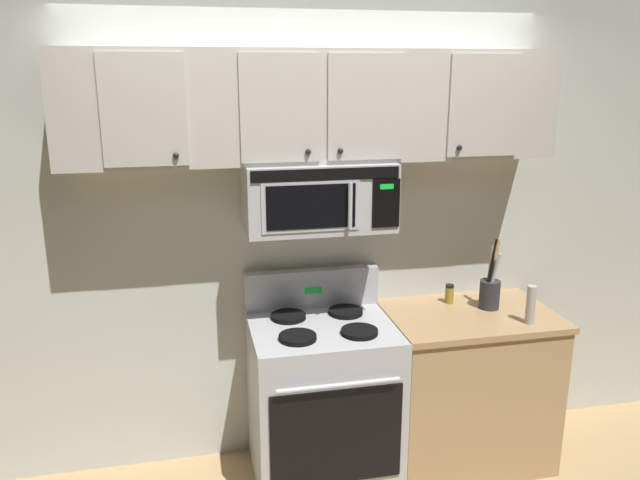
{
  "coord_description": "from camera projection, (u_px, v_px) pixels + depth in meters",
  "views": [
    {
      "loc": [
        -0.66,
        -2.56,
        2.2
      ],
      "look_at": [
        0.0,
        0.49,
        1.35
      ],
      "focal_mm": 35.12,
      "sensor_mm": 36.0,
      "label": 1
    }
  ],
  "objects": [
    {
      "name": "over_range_microwave",
      "position": [
        318.0,
        195.0,
        3.22
      ],
      "size": [
        0.76,
        0.43,
        0.35
      ],
      "color": "#B7BABF"
    },
    {
      "name": "utensil_crock_charcoal",
      "position": [
        490.0,
        290.0,
        3.51
      ],
      "size": [
        0.11,
        0.11,
        0.4
      ],
      "color": "#2D2D33",
      "rests_on": "counter_segment"
    },
    {
      "name": "counter_segment",
      "position": [
        465.0,
        385.0,
        3.59
      ],
      "size": [
        0.93,
        0.65,
        0.9
      ],
      "color": "tan",
      "rests_on": "ground_plane"
    },
    {
      "name": "stove_range",
      "position": [
        323.0,
        399.0,
        3.4
      ],
      "size": [
        0.76,
        0.69,
        1.12
      ],
      "color": "#B7BABF",
      "rests_on": "ground_plane"
    },
    {
      "name": "salt_shaker",
      "position": [
        490.0,
        291.0,
        3.68
      ],
      "size": [
        0.04,
        0.04,
        0.09
      ],
      "color": "white",
      "rests_on": "counter_segment"
    },
    {
      "name": "spice_jar",
      "position": [
        449.0,
        294.0,
        3.6
      ],
      "size": [
        0.05,
        0.05,
        0.11
      ],
      "color": "olive",
      "rests_on": "counter_segment"
    },
    {
      "name": "back_wall",
      "position": [
        309.0,
        226.0,
        3.52
      ],
      "size": [
        5.2,
        0.1,
        2.7
      ],
      "primitive_type": "cube",
      "color": "silver",
      "rests_on": "ground_plane"
    },
    {
      "name": "pepper_mill",
      "position": [
        531.0,
        305.0,
        3.29
      ],
      "size": [
        0.05,
        0.05,
        0.21
      ],
      "primitive_type": "cylinder",
      "color": "#B7B2A8",
      "rests_on": "counter_segment"
    },
    {
      "name": "upper_cabinets",
      "position": [
        317.0,
        106.0,
        3.13
      ],
      "size": [
        2.5,
        0.36,
        0.55
      ],
      "color": "#BCB7AD"
    }
  ]
}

